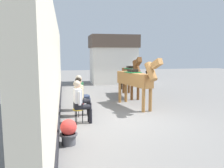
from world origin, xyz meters
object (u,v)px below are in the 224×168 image
Objects in this scene: saddled_horse_far at (131,74)px; seated_visitor_middle at (81,95)px; saddled_horse_near at (136,79)px; seated_visitor_near at (80,100)px; seated_visitor_far at (81,91)px; flower_planter_near at (69,131)px.

seated_visitor_middle is at bearing -130.85° from saddled_horse_far.
saddled_horse_near is 0.98× the size of saddled_horse_far.
saddled_horse_near is at bearing 37.21° from seated_visitor_near.
seated_visitor_near and seated_visitor_middle have the same top height.
seated_visitor_middle is at bearing 84.15° from seated_visitor_near.
saddled_horse_near is at bearing 1.35° from seated_visitor_far.
seated_visitor_middle is at bearing -157.96° from saddled_horse_near.
seated_visitor_far is at bearing 80.82° from flower_planter_near.
seated_visitor_near is 0.46× the size of saddled_horse_far.
saddled_horse_near is 2.33m from saddled_horse_far.
saddled_horse_near is (2.31, 0.93, 0.38)m from seated_visitor_middle.
saddled_horse_near is (2.24, 0.05, 0.38)m from seated_visitor_far.
saddled_horse_far is at bearing 78.33° from saddled_horse_near.
seated_visitor_far is 0.46× the size of saddled_horse_far.
seated_visitor_near is at bearing -95.85° from seated_visitor_middle.
seated_visitor_near is 2.17× the size of flower_planter_near.
seated_visitor_near is at bearing -124.98° from saddled_horse_far.
saddled_horse_far is at bearing 55.02° from seated_visitor_near.
saddled_horse_far is at bearing 49.15° from seated_visitor_middle.
flower_planter_near is (-2.80, -3.50, -0.82)m from saddled_horse_near.
seated_visitor_far is at bearing 85.50° from seated_visitor_middle.
saddled_horse_far is (2.78, 3.22, 0.38)m from seated_visitor_middle.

